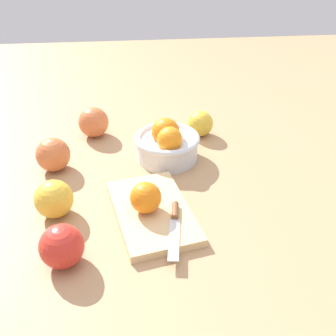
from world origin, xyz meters
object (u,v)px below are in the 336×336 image
at_px(apple_front_right_2, 61,246).
at_px(apple_front_left_2, 93,122).
at_px(bowl, 167,143).
at_px(apple_back_left, 200,124).
at_px(apple_front_right, 54,199).
at_px(apple_front_left, 53,155).
at_px(orange_on_board, 145,198).
at_px(cutting_board, 152,212).
at_px(knife, 174,222).

height_order(apple_front_right_2, apple_front_left_2, apple_front_left_2).
xyz_separation_m(bowl, apple_front_right_2, (0.34, -0.22, -0.00)).
bearing_deg(apple_back_left, bowl, -41.69).
bearing_deg(apple_front_left_2, apple_front_right, -10.37).
distance_m(apple_front_right, apple_front_left, 0.18).
bearing_deg(orange_on_board, cutting_board, 105.28).
relative_size(cutting_board, apple_front_right_2, 3.03).
bearing_deg(orange_on_board, apple_back_left, 153.55).
xyz_separation_m(apple_back_left, apple_front_left_2, (-0.03, -0.29, 0.01)).
bearing_deg(cutting_board, knife, 37.50).
bearing_deg(knife, orange_on_board, -132.63).
bearing_deg(apple_back_left, apple_front_left, -70.25).
xyz_separation_m(cutting_board, knife, (0.05, 0.04, 0.01)).
relative_size(knife, apple_front_left_2, 1.87).
relative_size(knife, apple_back_left, 2.17).
distance_m(cutting_board, knife, 0.07).
height_order(bowl, apple_front_right_2, bowl).
xyz_separation_m(orange_on_board, apple_back_left, (-0.34, 0.17, -0.01)).
bearing_deg(cutting_board, apple_front_right, -97.03).
distance_m(apple_front_left, apple_front_right_2, 0.32).
bearing_deg(apple_front_left, orange_on_board, 46.15).
bearing_deg(orange_on_board, apple_front_right_2, -54.12).
bearing_deg(bowl, apple_back_left, 138.31).
relative_size(bowl, orange_on_board, 2.56).
height_order(cutting_board, apple_front_right, apple_front_right).
relative_size(apple_front_right_2, apple_front_left_2, 0.96).
distance_m(cutting_board, orange_on_board, 0.04).
relative_size(apple_back_left, apple_front_left_2, 0.86).
distance_m(orange_on_board, apple_back_left, 0.38).
bearing_deg(knife, apple_back_left, 163.41).
bearing_deg(bowl, apple_front_right_2, -33.21).
relative_size(apple_front_right, apple_front_left_2, 0.96).
bearing_deg(bowl, apple_front_left_2, -126.88).
height_order(bowl, knife, bowl).
height_order(cutting_board, apple_front_right_2, apple_front_right_2).
height_order(orange_on_board, knife, orange_on_board).
bearing_deg(apple_front_left, apple_front_right_2, 10.45).
distance_m(cutting_board, apple_front_left, 0.30).
relative_size(bowl, apple_back_left, 2.29).
bearing_deg(bowl, orange_on_board, -16.35).
relative_size(orange_on_board, apple_front_left_2, 0.77).
distance_m(cutting_board, apple_back_left, 0.37).
height_order(apple_front_right, apple_front_left_2, apple_front_left_2).
bearing_deg(apple_front_right, apple_back_left, 131.27).
relative_size(orange_on_board, apple_front_right_2, 0.80).
bearing_deg(cutting_board, apple_front_right_2, -55.45).
height_order(apple_back_left, apple_front_right_2, apple_front_right_2).
xyz_separation_m(apple_back_left, apple_front_right_2, (0.45, -0.32, 0.00)).
bearing_deg(apple_front_left_2, knife, 23.15).
bearing_deg(cutting_board, bowl, 166.54).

